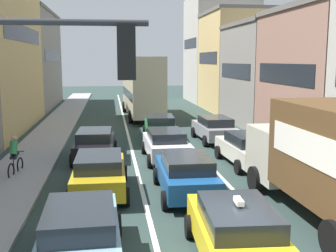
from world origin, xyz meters
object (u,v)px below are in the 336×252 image
object	(u,v)px
sedan_left_lane_third	(95,144)
wagon_right_lane_far	(214,128)
removalist_box_truck	(331,157)
hatchback_centre_lane_third	(165,144)
bus_mid_queue_primary	(142,84)
traffic_light_pole	(3,127)
sedan_left_lane_front	(80,233)
cyclist_on_sidewalk	(15,156)
coupe_centre_lane_fourth	(160,127)
wagon_left_lane_second	(99,173)
sedan_right_lane_behind_truck	(247,148)
taxi_centre_lane_front	(236,231)
sedan_centre_lane_second	(186,174)

from	to	relation	value
sedan_left_lane_third	wagon_right_lane_far	xyz separation A→B (m)	(6.92, 3.71, 0.00)
removalist_box_truck	hatchback_centre_lane_third	bearing A→B (deg)	23.73
removalist_box_truck	bus_mid_queue_primary	bearing A→B (deg)	7.92
traffic_light_pole	sedan_left_lane_front	xyz separation A→B (m)	(0.87, 2.89, -3.02)
hatchback_centre_lane_third	cyclist_on_sidewalk	world-z (taller)	cyclist_on_sidewalk
sedan_left_lane_third	wagon_right_lane_far	distance (m)	7.85
removalist_box_truck	wagon_right_lane_far	bearing A→B (deg)	0.41
coupe_centre_lane_fourth	cyclist_on_sidewalk	xyz separation A→B (m)	(-6.99, -7.32, 0.05)
wagon_left_lane_second	sedan_right_lane_behind_truck	world-z (taller)	same
taxi_centre_lane_front	wagon_left_lane_second	world-z (taller)	taxi_centre_lane_front
sedan_left_lane_front	sedan_left_lane_third	xyz separation A→B (m)	(-0.01, 10.73, 0.00)
sedan_centre_lane_second	hatchback_centre_lane_third	distance (m)	5.42
bus_mid_queue_primary	cyclist_on_sidewalk	bearing A→B (deg)	156.86
traffic_light_pole	hatchback_centre_lane_third	xyz separation A→B (m)	(4.26, 13.10, -3.02)
cyclist_on_sidewalk	sedan_right_lane_behind_truck	bearing A→B (deg)	-79.64
traffic_light_pole	sedan_centre_lane_second	bearing A→B (deg)	60.85
hatchback_centre_lane_third	wagon_right_lane_far	xyz separation A→B (m)	(3.52, 4.23, 0.00)
taxi_centre_lane_front	sedan_left_lane_front	xyz separation A→B (m)	(-3.68, 0.40, -0.00)
traffic_light_pole	removalist_box_truck	bearing A→B (deg)	30.29
cyclist_on_sidewalk	sedan_left_lane_front	bearing A→B (deg)	-150.67
taxi_centre_lane_front	sedan_left_lane_third	bearing A→B (deg)	21.66
taxi_centre_lane_front	sedan_centre_lane_second	distance (m)	5.19
coupe_centre_lane_fourth	taxi_centre_lane_front	bearing A→B (deg)	-176.59
sedan_centre_lane_second	hatchback_centre_lane_third	bearing A→B (deg)	1.04
traffic_light_pole	sedan_centre_lane_second	size ratio (longest dim) A/B	1.27
sedan_left_lane_front	coupe_centre_lane_fourth	bearing A→B (deg)	-15.04
traffic_light_pole	sedan_left_lane_front	world-z (taller)	traffic_light_pole
removalist_box_truck	cyclist_on_sidewalk	bearing A→B (deg)	57.68
removalist_box_truck	sedan_left_lane_front	distance (m)	7.60
bus_mid_queue_primary	sedan_left_lane_front	bearing A→B (deg)	170.24
coupe_centre_lane_fourth	wagon_left_lane_second	bearing A→B (deg)	165.04
traffic_light_pole	hatchback_centre_lane_third	world-z (taller)	traffic_light_pole
traffic_light_pole	sedan_right_lane_behind_truck	world-z (taller)	traffic_light_pole
sedan_centre_lane_second	coupe_centre_lane_fourth	size ratio (longest dim) A/B	0.98
sedan_right_lane_behind_truck	sedan_left_lane_front	bearing A→B (deg)	138.81
traffic_light_pole	sedan_left_lane_front	bearing A→B (deg)	73.17
sedan_right_lane_behind_truck	sedan_left_lane_third	bearing A→B (deg)	71.24
taxi_centre_lane_front	sedan_left_lane_third	xyz separation A→B (m)	(-3.69, 11.13, -0.00)
removalist_box_truck	wagon_left_lane_second	size ratio (longest dim) A/B	1.79
traffic_light_pole	sedan_centre_lane_second	xyz separation A→B (m)	(4.28, 7.67, -3.02)
sedan_right_lane_behind_truck	cyclist_on_sidewalk	xyz separation A→B (m)	(-10.23, -0.45, 0.05)
removalist_box_truck	sedan_centre_lane_second	distance (m)	4.98
sedan_centre_lane_second	bus_mid_queue_primary	bearing A→B (deg)	0.73
sedan_left_lane_third	wagon_right_lane_far	bearing A→B (deg)	-59.84
sedan_centre_lane_second	removalist_box_truck	bearing A→B (deg)	-126.12
sedan_right_lane_behind_truck	coupe_centre_lane_fourth	bearing A→B (deg)	23.04
wagon_left_lane_second	cyclist_on_sidewalk	bearing A→B (deg)	52.04
wagon_right_lane_far	cyclist_on_sidewalk	bearing A→B (deg)	119.99
traffic_light_pole	hatchback_centre_lane_third	distance (m)	14.10
taxi_centre_lane_front	traffic_light_pole	bearing A→B (deg)	122.01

